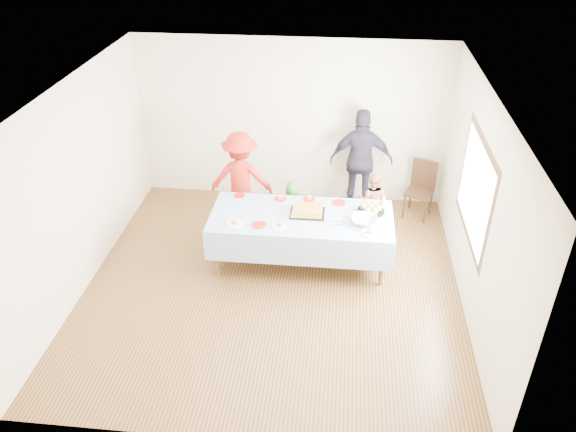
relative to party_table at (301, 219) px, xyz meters
name	(u,v)px	position (x,y,z in m)	size (l,w,h in m)	color
ground	(273,284)	(-0.33, -0.55, -0.72)	(5.00, 5.00, 0.00)	#462D14
room_walls	(275,168)	(-0.28, -0.55, 1.05)	(5.04, 5.04, 2.72)	beige
party_table	(301,219)	(0.00, 0.00, 0.00)	(2.50, 1.10, 0.78)	#543A1D
birthday_cake	(307,211)	(0.08, 0.06, 0.09)	(0.48, 0.37, 0.08)	black
rolls_tray	(371,209)	(0.95, 0.21, 0.10)	(0.38, 0.38, 0.11)	black
punch_bowl	(364,220)	(0.85, -0.10, 0.10)	(0.35, 0.35, 0.09)	silver
party_hat	(384,200)	(1.12, 0.39, 0.15)	(0.11, 0.11, 0.19)	white
fork_pile	(342,221)	(0.56, -0.14, 0.09)	(0.24, 0.18, 0.07)	white
plate_red_far_a	(239,195)	(-0.94, 0.46, 0.06)	(0.16, 0.16, 0.01)	red
plate_red_far_b	(280,199)	(-0.34, 0.42, 0.06)	(0.18, 0.18, 0.01)	red
plate_red_far_c	(309,199)	(0.08, 0.45, 0.06)	(0.17, 0.17, 0.01)	red
plate_red_far_d	(339,203)	(0.50, 0.40, 0.06)	(0.19, 0.19, 0.01)	red
plate_red_near	(259,225)	(-0.54, -0.30, 0.06)	(0.20, 0.20, 0.01)	red
plate_white_left	(234,224)	(-0.87, -0.31, 0.06)	(0.23, 0.23, 0.01)	white
plate_white_mid	(279,226)	(-0.27, -0.31, 0.06)	(0.20, 0.20, 0.01)	white
plate_white_right	(369,233)	(0.91, -0.35, 0.06)	(0.20, 0.20, 0.01)	white
dining_chair	(421,186)	(1.80, 1.54, -0.21)	(0.52, 0.52, 0.92)	black
toddler_left	(241,195)	(-1.03, 1.05, -0.27)	(0.33, 0.22, 0.92)	#B94717
toddler_mid	(292,206)	(-0.22, 0.88, -0.32)	(0.40, 0.26, 0.81)	#2F7B29
toddler_right	(372,200)	(1.01, 1.10, -0.27)	(0.44, 0.35, 0.91)	tan
adult_left	(241,178)	(-1.03, 1.07, 0.02)	(0.97, 0.56, 1.50)	#B52416
adult_right	(361,161)	(0.82, 1.65, 0.13)	(1.00, 0.42, 1.71)	#2D2A3A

